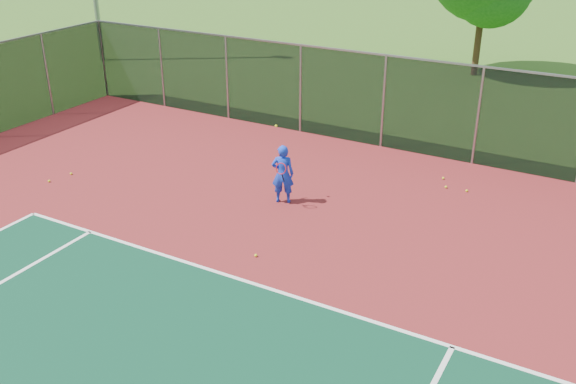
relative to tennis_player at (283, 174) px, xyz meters
The scene contains 9 objects.
court_apron 6.14m from the tennis_player, 52.12° to the right, with size 30.00×20.00×0.02m, color maroon.
fence_back 6.44m from the tennis_player, 54.31° to the left, with size 30.00×0.06×3.03m.
tennis_player is the anchor object (origin of this frame).
practice_ball_1 6.89m from the tennis_player, 161.50° to the right, with size 0.07×0.07×0.07m, color yellow.
practice_ball_2 5.20m from the tennis_player, 36.16° to the left, with size 0.07×0.07×0.07m, color yellow.
practice_ball_3 4.94m from the tennis_player, 46.93° to the left, with size 0.07×0.07×0.07m, color yellow.
practice_ball_4 3.06m from the tennis_player, 72.37° to the right, with size 0.07×0.07×0.07m, color yellow.
practice_ball_5 4.73m from the tennis_player, 39.95° to the left, with size 0.07×0.07×0.07m, color yellow.
practice_ball_6 6.56m from the tennis_player, 166.92° to the right, with size 0.07×0.07×0.07m, color yellow.
Camera 1 is at (3.97, -6.68, 7.54)m, focal length 40.00 mm.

